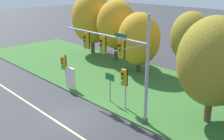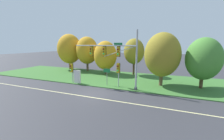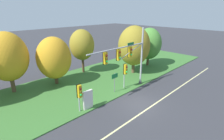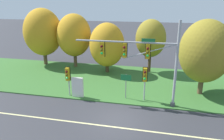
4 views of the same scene
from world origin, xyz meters
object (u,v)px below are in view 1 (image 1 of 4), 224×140
pedestrian_signal_near_kerb (64,64)px  pedestrian_signal_further_along (124,80)px  tree_behind_signpost (139,39)px  tree_mid_verge (191,37)px  route_sign_post (110,82)px  tree_nearest_road (92,18)px  traffic_signal_mast (118,54)px  tree_tall_centre (214,62)px  info_kiosk (71,78)px  tree_left_of_mast (116,24)px

pedestrian_signal_near_kerb → pedestrian_signal_further_along: 7.12m
pedestrian_signal_further_along → pedestrian_signal_near_kerb: bearing=-175.9°
pedestrian_signal_near_kerb → tree_behind_signpost: 8.28m
tree_mid_verge → pedestrian_signal_near_kerb: bearing=-127.7°
pedestrian_signal_further_along → tree_behind_signpost: bearing=125.4°
pedestrian_signal_further_along → tree_behind_signpost: size_ratio=0.51×
route_sign_post → tree_nearest_road: bearing=145.9°
traffic_signal_mast → tree_nearest_road: 17.40m
pedestrian_signal_further_along → tree_mid_verge: size_ratio=0.48×
pedestrian_signal_further_along → tree_nearest_road: size_ratio=0.41×
route_sign_post → tree_nearest_road: tree_nearest_road is taller
tree_nearest_road → tree_mid_verge: 14.69m
tree_mid_verge → tree_tall_centre: bearing=-47.2°
traffic_signal_mast → pedestrian_signal_near_kerb: traffic_signal_mast is taller
pedestrian_signal_further_along → info_kiosk: pedestrian_signal_further_along is taller
route_sign_post → tree_left_of_mast: 12.37m
traffic_signal_mast → tree_left_of_mast: bearing=136.9°
pedestrian_signal_further_along → tree_nearest_road: (-14.75, 8.99, 2.23)m
pedestrian_signal_further_along → tree_nearest_road: bearing=148.6°
traffic_signal_mast → route_sign_post: traffic_signal_mast is taller
traffic_signal_mast → tree_nearest_road: size_ratio=1.13×
tree_behind_signpost → tree_mid_verge: (5.22, 1.13, 0.81)m
traffic_signal_mast → route_sign_post: bearing=156.6°
tree_mid_verge → info_kiosk: 11.42m
traffic_signal_mast → pedestrian_signal_further_along: traffic_signal_mast is taller
tree_left_of_mast → info_kiosk: (3.95, -9.29, -3.35)m
pedestrian_signal_further_along → tree_tall_centre: size_ratio=0.44×
tree_left_of_mast → tree_behind_signpost: tree_left_of_mast is taller
tree_left_of_mast → info_kiosk: bearing=-67.0°
tree_left_of_mast → route_sign_post: bearing=-45.8°
tree_tall_centre → pedestrian_signal_near_kerb: bearing=-164.7°
pedestrian_signal_near_kerb → tree_left_of_mast: size_ratio=0.40×
tree_left_of_mast → tree_tall_centre: size_ratio=0.99×
traffic_signal_mast → tree_left_of_mast: size_ratio=1.23×
pedestrian_signal_near_kerb → tree_mid_verge: tree_mid_verge is taller
tree_nearest_road → info_kiosk: bearing=-47.8°
tree_left_of_mast → tree_tall_centre: tree_tall_centre is taller
route_sign_post → tree_behind_signpost: tree_behind_signpost is taller
pedestrian_signal_near_kerb → tree_behind_signpost: tree_behind_signpost is taller
pedestrian_signal_near_kerb → pedestrian_signal_further_along: (7.09, 0.51, 0.27)m
pedestrian_signal_near_kerb → tree_nearest_road: tree_nearest_road is taller
tree_tall_centre → info_kiosk: (-11.40, -3.33, -3.27)m
pedestrian_signal_near_kerb → tree_mid_verge: bearing=52.3°
tree_tall_centre → pedestrian_signal_further_along: bearing=-151.4°
route_sign_post → info_kiosk: size_ratio=1.24×
pedestrian_signal_near_kerb → tree_nearest_road: (-7.66, 9.50, 2.50)m
pedestrian_signal_further_along → tree_left_of_mast: tree_left_of_mast is taller
pedestrian_signal_further_along → route_sign_post: (-1.71, 0.16, -0.68)m
tree_nearest_road → pedestrian_signal_near_kerb: bearing=-51.1°
pedestrian_signal_near_kerb → tree_left_of_mast: bearing=108.0°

